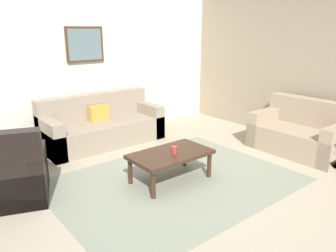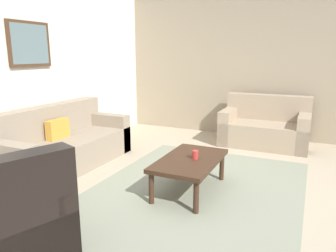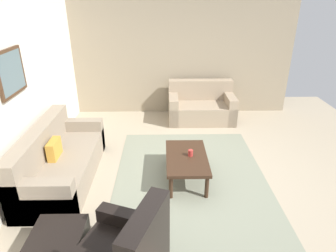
{
  "view_description": "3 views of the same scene",
  "coord_description": "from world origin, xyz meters",
  "px_view_note": "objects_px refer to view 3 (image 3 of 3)",
  "views": [
    {
      "loc": [
        -2.65,
        -3.12,
        2.01
      ],
      "look_at": [
        0.18,
        0.37,
        0.68
      ],
      "focal_mm": 34.96,
      "sensor_mm": 36.0,
      "label": 1
    },
    {
      "loc": [
        -3.33,
        -1.18,
        1.62
      ],
      "look_at": [
        0.03,
        0.38,
        0.76
      ],
      "focal_mm": 33.62,
      "sensor_mm": 36.0,
      "label": 2
    },
    {
      "loc": [
        -4.02,
        0.44,
        2.75
      ],
      "look_at": [
        0.21,
        0.36,
        0.83
      ],
      "focal_mm": 31.67,
      "sensor_mm": 36.0,
      "label": 3
    }
  ],
  "objects_px": {
    "couch_loveseat": "(201,107)",
    "couch_main": "(57,163)",
    "framed_artwork": "(11,72)",
    "coffee_table": "(187,159)",
    "cup": "(191,153)",
    "ottoman": "(59,246)"
  },
  "relations": [
    {
      "from": "couch_loveseat",
      "to": "coffee_table",
      "type": "xyz_separation_m",
      "value": [
        -2.46,
        0.52,
        0.06
      ]
    },
    {
      "from": "ottoman",
      "to": "framed_artwork",
      "type": "distance_m",
      "value": 2.39
    },
    {
      "from": "couch_loveseat",
      "to": "cup",
      "type": "distance_m",
      "value": 2.5
    },
    {
      "from": "couch_main",
      "to": "coffee_table",
      "type": "xyz_separation_m",
      "value": [
        -0.02,
        -2.03,
        0.06
      ]
    },
    {
      "from": "couch_loveseat",
      "to": "ottoman",
      "type": "distance_m",
      "value": 4.51
    },
    {
      "from": "couch_loveseat",
      "to": "coffee_table",
      "type": "height_order",
      "value": "couch_loveseat"
    },
    {
      "from": "couch_main",
      "to": "framed_artwork",
      "type": "bearing_deg",
      "value": 91.88
    },
    {
      "from": "ottoman",
      "to": "coffee_table",
      "type": "xyz_separation_m",
      "value": [
        1.56,
        -1.52,
        0.16
      ]
    },
    {
      "from": "cup",
      "to": "framed_artwork",
      "type": "xyz_separation_m",
      "value": [
        -0.0,
        2.5,
        1.29
      ]
    },
    {
      "from": "couch_loveseat",
      "to": "framed_artwork",
      "type": "relative_size",
      "value": 2.11
    },
    {
      "from": "couch_main",
      "to": "coffee_table",
      "type": "height_order",
      "value": "couch_main"
    },
    {
      "from": "ottoman",
      "to": "framed_artwork",
      "type": "bearing_deg",
      "value": 30.39
    },
    {
      "from": "couch_loveseat",
      "to": "ottoman",
      "type": "bearing_deg",
      "value": 153.17
    },
    {
      "from": "cup",
      "to": "coffee_table",
      "type": "bearing_deg",
      "value": 100.26
    },
    {
      "from": "coffee_table",
      "to": "cup",
      "type": "distance_m",
      "value": 0.12
    },
    {
      "from": "couch_loveseat",
      "to": "coffee_table",
      "type": "bearing_deg",
      "value": 168.14
    },
    {
      "from": "cup",
      "to": "ottoman",
      "type": "bearing_deg",
      "value": 134.89
    },
    {
      "from": "framed_artwork",
      "to": "ottoman",
      "type": "bearing_deg",
      "value": -149.61
    },
    {
      "from": "couch_loveseat",
      "to": "couch_main",
      "type": "bearing_deg",
      "value": 133.78
    },
    {
      "from": "cup",
      "to": "framed_artwork",
      "type": "distance_m",
      "value": 2.81
    },
    {
      "from": "couch_main",
      "to": "couch_loveseat",
      "type": "relative_size",
      "value": 1.43
    },
    {
      "from": "couch_loveseat",
      "to": "framed_artwork",
      "type": "bearing_deg",
      "value": 129.75
    }
  ]
}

